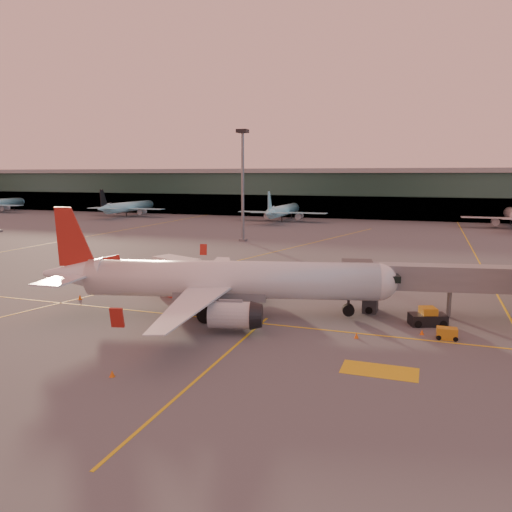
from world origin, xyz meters
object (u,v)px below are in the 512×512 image
(pushback_tug, at_px, (428,318))
(gpu_cart, at_px, (447,334))
(catering_truck, at_px, (177,274))
(main_airplane, at_px, (219,281))

(pushback_tug, bearing_deg, gpu_cart, -86.88)
(pushback_tug, bearing_deg, catering_truck, 154.75)
(main_airplane, bearing_deg, catering_truck, 128.67)
(gpu_cart, xyz_separation_m, pushback_tug, (-1.75, 4.13, 0.22))
(gpu_cart, bearing_deg, pushback_tug, 110.49)
(main_airplane, relative_size, pushback_tug, 9.49)
(main_airplane, distance_m, catering_truck, 10.85)
(main_airplane, relative_size, gpu_cart, 19.86)
(catering_truck, height_order, pushback_tug, catering_truck)
(catering_truck, relative_size, pushback_tug, 1.70)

